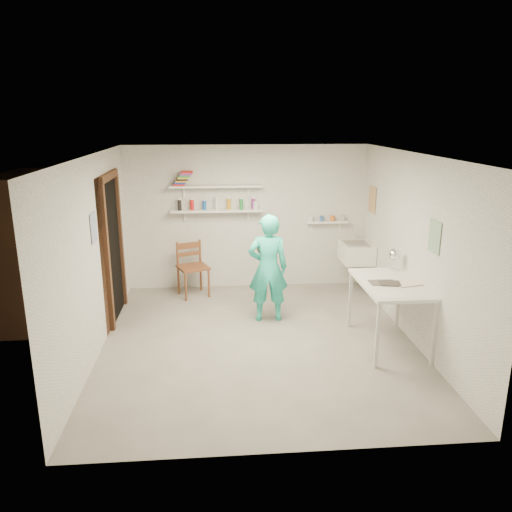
{
  "coord_description": "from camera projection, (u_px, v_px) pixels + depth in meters",
  "views": [
    {
      "loc": [
        -0.53,
        -5.95,
        2.84
      ],
      "look_at": [
        0.0,
        0.4,
        1.05
      ],
      "focal_mm": 35.0,
      "sensor_mm": 36.0,
      "label": 1
    }
  ],
  "objects": [
    {
      "name": "man",
      "position": [
        268.0,
        268.0,
        7.02
      ],
      "size": [
        0.57,
        0.37,
        1.55
      ],
      "primitive_type": "imported",
      "rotation": [
        0.0,
        0.0,
        3.14
      ],
      "color": "#28C8AF",
      "rests_on": "ground"
    },
    {
      "name": "wooden_chair",
      "position": [
        193.0,
        267.0,
        8.07
      ],
      "size": [
        0.58,
        0.57,
        0.96
      ],
      "primitive_type": "cube",
      "rotation": [
        0.0,
        0.0,
        0.38
      ],
      "color": "brown",
      "rests_on": "ground"
    },
    {
      "name": "wall_back",
      "position": [
        247.0,
        218.0,
        8.36
      ],
      "size": [
        4.0,
        0.02,
        2.4
      ],
      "primitive_type": "cube",
      "color": "silver",
      "rests_on": "ground"
    },
    {
      "name": "door_jamb_far",
      "position": [
        121.0,
        242.0,
        7.58
      ],
      "size": [
        0.06,
        0.1,
        2.0
      ],
      "primitive_type": "cube",
      "color": "brown",
      "rests_on": "ground"
    },
    {
      "name": "door_lintel",
      "position": [
        109.0,
        176.0,
        6.81
      ],
      "size": [
        0.06,
        1.05,
        0.1
      ],
      "primitive_type": "cube",
      "color": "brown",
      "rests_on": "wall_left"
    },
    {
      "name": "ledge_shelf",
      "position": [
        327.0,
        222.0,
        8.41
      ],
      "size": [
        0.7,
        0.14,
        0.03
      ],
      "primitive_type": "cube",
      "color": "white",
      "rests_on": "wall_back"
    },
    {
      "name": "book_stack",
      "position": [
        183.0,
        179.0,
        7.97
      ],
      "size": [
        0.32,
        0.14,
        0.22
      ],
      "color": "red",
      "rests_on": "shelf_upper"
    },
    {
      "name": "poster_right_a",
      "position": [
        372.0,
        200.0,
        7.99
      ],
      "size": [
        0.01,
        0.34,
        0.42
      ],
      "primitive_type": "cube",
      "color": "#995933",
      "rests_on": "wall_right"
    },
    {
      "name": "shelf_upper",
      "position": [
        216.0,
        186.0,
        8.05
      ],
      "size": [
        1.5,
        0.22,
        0.03
      ],
      "primitive_type": "cube",
      "color": "white",
      "rests_on": "wall_back"
    },
    {
      "name": "door_jamb_near",
      "position": [
        107.0,
        260.0,
        6.62
      ],
      "size": [
        0.06,
        0.1,
        2.0
      ],
      "primitive_type": "cube",
      "color": "brown",
      "rests_on": "ground"
    },
    {
      "name": "poster_right_b",
      "position": [
        435.0,
        237.0,
        5.74
      ],
      "size": [
        0.01,
        0.3,
        0.38
      ],
      "primitive_type": "cube",
      "color": "#3F724C",
      "rests_on": "wall_right"
    },
    {
      "name": "wall_front",
      "position": [
        284.0,
        327.0,
        4.03
      ],
      "size": [
        4.0,
        0.02,
        2.4
      ],
      "primitive_type": "cube",
      "color": "silver",
      "rests_on": "ground"
    },
    {
      "name": "work_table",
      "position": [
        389.0,
        314.0,
        6.32
      ],
      "size": [
        0.76,
        1.26,
        0.84
      ],
      "primitive_type": "cube",
      "color": "silver",
      "rests_on": "ground"
    },
    {
      "name": "wall_left",
      "position": [
        93.0,
        257.0,
        6.03
      ],
      "size": [
        0.02,
        4.5,
        2.4
      ],
      "primitive_type": "cube",
      "color": "silver",
      "rests_on": "ground"
    },
    {
      "name": "floor",
      "position": [
        259.0,
        342.0,
        6.52
      ],
      "size": [
        4.0,
        4.5,
        0.02
      ],
      "primitive_type": "cube",
      "color": "slate",
      "rests_on": "ground"
    },
    {
      "name": "ceiling",
      "position": [
        259.0,
        154.0,
        5.87
      ],
      "size": [
        4.0,
        4.5,
        0.02
      ],
      "primitive_type": "cube",
      "color": "silver",
      "rests_on": "wall_back"
    },
    {
      "name": "doorway_recess",
      "position": [
        113.0,
        250.0,
        7.09
      ],
      "size": [
        0.02,
        0.9,
        2.0
      ],
      "primitive_type": "cube",
      "color": "black",
      "rests_on": "wall_left"
    },
    {
      "name": "wall_right",
      "position": [
        416.0,
        250.0,
        6.36
      ],
      "size": [
        0.02,
        4.5,
        2.4
      ],
      "primitive_type": "cube",
      "color": "silver",
      "rests_on": "ground"
    },
    {
      "name": "corridor_box",
      "position": [
        61.0,
        248.0,
        7.02
      ],
      "size": [
        1.4,
        1.5,
        2.1
      ],
      "primitive_type": "cube",
      "color": "brown",
      "rests_on": "ground"
    },
    {
      "name": "belfast_sink",
      "position": [
        356.0,
        253.0,
        8.1
      ],
      "size": [
        0.48,
        0.6,
        0.3
      ],
      "primitive_type": "cube",
      "color": "white",
      "rests_on": "wall_right"
    },
    {
      "name": "papers",
      "position": [
        391.0,
        282.0,
        6.21
      ],
      "size": [
        0.3,
        0.22,
        0.02
      ],
      "color": "silver",
      "rests_on": "work_table"
    },
    {
      "name": "shelf_lower",
      "position": [
        217.0,
        211.0,
        8.16
      ],
      "size": [
        1.5,
        0.22,
        0.03
      ],
      "primitive_type": "cube",
      "color": "white",
      "rests_on": "wall_back"
    },
    {
      "name": "poster_left",
      "position": [
        94.0,
        228.0,
        5.99
      ],
      "size": [
        0.01,
        0.28,
        0.36
      ],
      "primitive_type": "cube",
      "color": "#334C7F",
      "rests_on": "wall_left"
    },
    {
      "name": "desk_lamp",
      "position": [
        395.0,
        254.0,
        6.65
      ],
      "size": [
        0.16,
        0.16,
        0.16
      ],
      "primitive_type": "sphere",
      "color": "silver",
      "rests_on": "work_table"
    },
    {
      "name": "spray_cans",
      "position": [
        217.0,
        205.0,
        8.13
      ],
      "size": [
        1.26,
        0.06,
        0.17
      ],
      "color": "black",
      "rests_on": "shelf_lower"
    },
    {
      "name": "wall_clock",
      "position": [
        266.0,
        247.0,
        7.16
      ],
      "size": [
        0.28,
        0.04,
        0.28
      ],
      "primitive_type": "cylinder",
      "rotation": [
        1.57,
        0.0,
        -0.01
      ],
      "color": "beige",
      "rests_on": "man"
    },
    {
      "name": "ledge_pots",
      "position": [
        327.0,
        218.0,
        8.39
      ],
      "size": [
        0.48,
        0.07,
        0.09
      ],
      "color": "silver",
      "rests_on": "ledge_shelf"
    }
  ]
}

